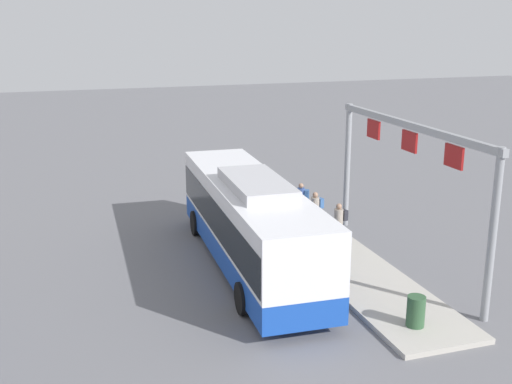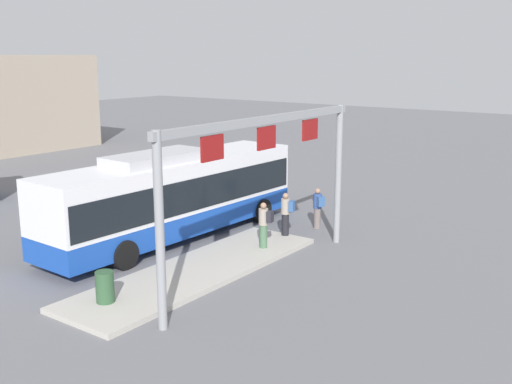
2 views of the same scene
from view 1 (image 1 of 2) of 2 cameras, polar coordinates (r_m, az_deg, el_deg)
name	(u,v)px [view 1 (image 1 of 2)]	position (r m, az deg, el deg)	size (l,w,h in m)	color
ground_plane	(250,266)	(22.93, -0.55, -6.68)	(120.00, 120.00, 0.00)	slate
platform_curb	(364,279)	(22.02, 9.64, -7.65)	(10.00, 2.80, 0.16)	#B2ADA3
bus_main	(250,218)	(22.30, -0.56, -2.37)	(11.60, 3.00, 3.46)	#1947AD
person_boarding	(301,201)	(27.78, 4.09, -0.77)	(0.52, 0.61, 1.67)	slate
person_waiting_near	(316,211)	(25.87, 5.35, -1.67)	(0.43, 0.58, 1.67)	black
person_waiting_mid	(339,223)	(24.43, 7.44, -2.78)	(0.40, 0.57, 1.67)	#476B4C
platform_sign_gantry	(408,162)	(22.67, 13.45, 2.64)	(9.73, 0.24, 5.20)	gray
trash_bin	(416,311)	(18.82, 14.11, -10.31)	(0.52, 0.52, 0.90)	#2D5133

